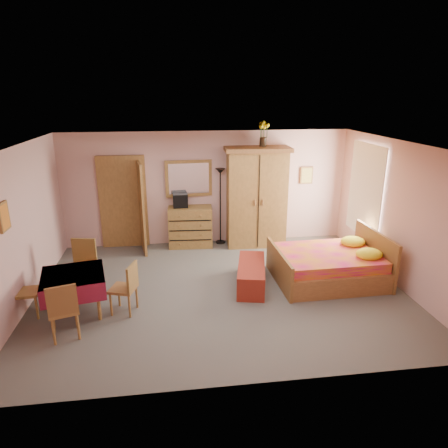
{
  "coord_description": "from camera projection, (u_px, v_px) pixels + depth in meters",
  "views": [
    {
      "loc": [
        -0.81,
        -6.45,
        3.39
      ],
      "look_at": [
        0.1,
        0.3,
        1.15
      ],
      "focal_mm": 32.0,
      "sensor_mm": 36.0,
      "label": 1
    }
  ],
  "objects": [
    {
      "name": "floor",
      "position": [
        221.0,
        289.0,
        7.23
      ],
      "size": [
        6.5,
        6.5,
        0.0
      ],
      "primitive_type": "plane",
      "color": "#615D56",
      "rests_on": "ground"
    },
    {
      "name": "ceiling",
      "position": [
        220.0,
        145.0,
        6.42
      ],
      "size": [
        6.5,
        6.5,
        0.0
      ],
      "primitive_type": "plane",
      "rotation": [
        3.14,
        0.0,
        0.0
      ],
      "color": "brown",
      "rests_on": "wall_back"
    },
    {
      "name": "wall_back",
      "position": [
        207.0,
        188.0,
        9.18
      ],
      "size": [
        6.5,
        0.1,
        2.6
      ],
      "primitive_type": "cube",
      "color": "#CC9A94",
      "rests_on": "floor"
    },
    {
      "name": "wall_front",
      "position": [
        248.0,
        289.0,
        4.47
      ],
      "size": [
        6.5,
        0.1,
        2.6
      ],
      "primitive_type": "cube",
      "color": "#CC9A94",
      "rests_on": "floor"
    },
    {
      "name": "wall_left",
      "position": [
        20.0,
        230.0,
        6.42
      ],
      "size": [
        0.1,
        5.0,
        2.6
      ],
      "primitive_type": "cube",
      "color": "#CC9A94",
      "rests_on": "floor"
    },
    {
      "name": "wall_right",
      "position": [
        398.0,
        214.0,
        7.24
      ],
      "size": [
        0.1,
        5.0,
        2.6
      ],
      "primitive_type": "cube",
      "color": "#CC9A94",
      "rests_on": "floor"
    },
    {
      "name": "doorway",
      "position": [
        123.0,
        203.0,
        9.0
      ],
      "size": [
        1.06,
        0.12,
        2.15
      ],
      "primitive_type": "cube",
      "color": "#9E6B35",
      "rests_on": "floor"
    },
    {
      "name": "window",
      "position": [
        366.0,
        191.0,
        8.32
      ],
      "size": [
        0.08,
        1.4,
        1.95
      ],
      "primitive_type": "cube",
      "color": "white",
      "rests_on": "wall_right"
    },
    {
      "name": "picture_left",
      "position": [
        4.0,
        217.0,
        5.73
      ],
      "size": [
        0.04,
        0.32,
        0.42
      ],
      "primitive_type": "cube",
      "color": "orange",
      "rests_on": "wall_left"
    },
    {
      "name": "picture_back",
      "position": [
        306.0,
        175.0,
        9.37
      ],
      "size": [
        0.3,
        0.04,
        0.4
      ],
      "primitive_type": "cube",
      "color": "#D8BF59",
      "rests_on": "wall_back"
    },
    {
      "name": "chest_of_drawers",
      "position": [
        190.0,
        227.0,
        9.17
      ],
      "size": [
        1.01,
        0.55,
        0.93
      ],
      "primitive_type": "cube",
      "rotation": [
        0.0,
        0.0,
        -0.06
      ],
      "color": "olive",
      "rests_on": "floor"
    },
    {
      "name": "wall_mirror",
      "position": [
        189.0,
        178.0,
        9.03
      ],
      "size": [
        1.06,
        0.13,
        0.83
      ],
      "primitive_type": "cube",
      "rotation": [
        0.0,
        0.0,
        0.07
      ],
      "color": "silver",
      "rests_on": "wall_back"
    },
    {
      "name": "stereo",
      "position": [
        180.0,
        201.0,
        8.98
      ],
      "size": [
        0.33,
        0.25,
        0.31
      ],
      "primitive_type": "cube",
      "rotation": [
        0.0,
        0.0,
        0.03
      ],
      "color": "black",
      "rests_on": "chest_of_drawers"
    },
    {
      "name": "floor_lamp",
      "position": [
        220.0,
        207.0,
        9.23
      ],
      "size": [
        0.23,
        0.23,
        1.78
      ],
      "primitive_type": "cube",
      "rotation": [
        0.0,
        0.0,
        -0.03
      ],
      "color": "black",
      "rests_on": "floor"
    },
    {
      "name": "wardrobe",
      "position": [
        256.0,
        197.0,
        9.07
      ],
      "size": [
        1.48,
        0.8,
        2.27
      ],
      "primitive_type": "cube",
      "rotation": [
        0.0,
        0.0,
        -0.04
      ],
      "color": "olive",
      "rests_on": "floor"
    },
    {
      "name": "sunflower_vase",
      "position": [
        263.0,
        134.0,
        8.71
      ],
      "size": [
        0.23,
        0.23,
        0.55
      ],
      "primitive_type": "cube",
      "rotation": [
        0.0,
        0.0,
        0.06
      ],
      "color": "yellow",
      "rests_on": "wardrobe"
    },
    {
      "name": "bed",
      "position": [
        328.0,
        257.0,
        7.48
      ],
      "size": [
        2.02,
        1.61,
        0.92
      ],
      "primitive_type": "cube",
      "rotation": [
        0.0,
        0.0,
        0.02
      ],
      "color": "#CE1460",
      "rests_on": "floor"
    },
    {
      "name": "bench",
      "position": [
        251.0,
        275.0,
        7.32
      ],
      "size": [
        0.74,
        1.36,
        0.43
      ],
      "primitive_type": "cube",
      "rotation": [
        0.0,
        0.0,
        -0.21
      ],
      "color": "maroon",
      "rests_on": "floor"
    },
    {
      "name": "dining_table",
      "position": [
        75.0,
        294.0,
        6.37
      ],
      "size": [
        1.11,
        1.11,
        0.69
      ],
      "primitive_type": "cube",
      "rotation": [
        0.0,
        0.0,
        0.2
      ],
      "color": "maroon",
      "rests_on": "floor"
    },
    {
      "name": "chair_south",
      "position": [
        63.0,
        309.0,
        5.72
      ],
      "size": [
        0.5,
        0.5,
        0.89
      ],
      "primitive_type": "cube",
      "rotation": [
        0.0,
        0.0,
        0.29
      ],
      "color": "#9E6B35",
      "rests_on": "floor"
    },
    {
      "name": "chair_north",
      "position": [
        81.0,
        268.0,
        6.99
      ],
      "size": [
        0.51,
        0.51,
        0.95
      ],
      "primitive_type": "cube",
      "rotation": [
        0.0,
        0.0,
        2.95
      ],
      "color": "#A56E38",
      "rests_on": "floor"
    },
    {
      "name": "chair_west",
      "position": [
        27.0,
        292.0,
        6.28
      ],
      "size": [
        0.4,
        0.4,
        0.84
      ],
      "primitive_type": "cube",
      "rotation": [
        0.0,
        0.0,
        -1.51
      ],
      "color": "#A87A39",
      "rests_on": "floor"
    },
    {
      "name": "chair_east",
      "position": [
        123.0,
        288.0,
        6.38
      ],
      "size": [
        0.48,
        0.48,
        0.85
      ],
      "primitive_type": "cube",
      "rotation": [
        0.0,
        0.0,
        1.27
      ],
      "color": "olive",
      "rests_on": "floor"
    }
  ]
}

